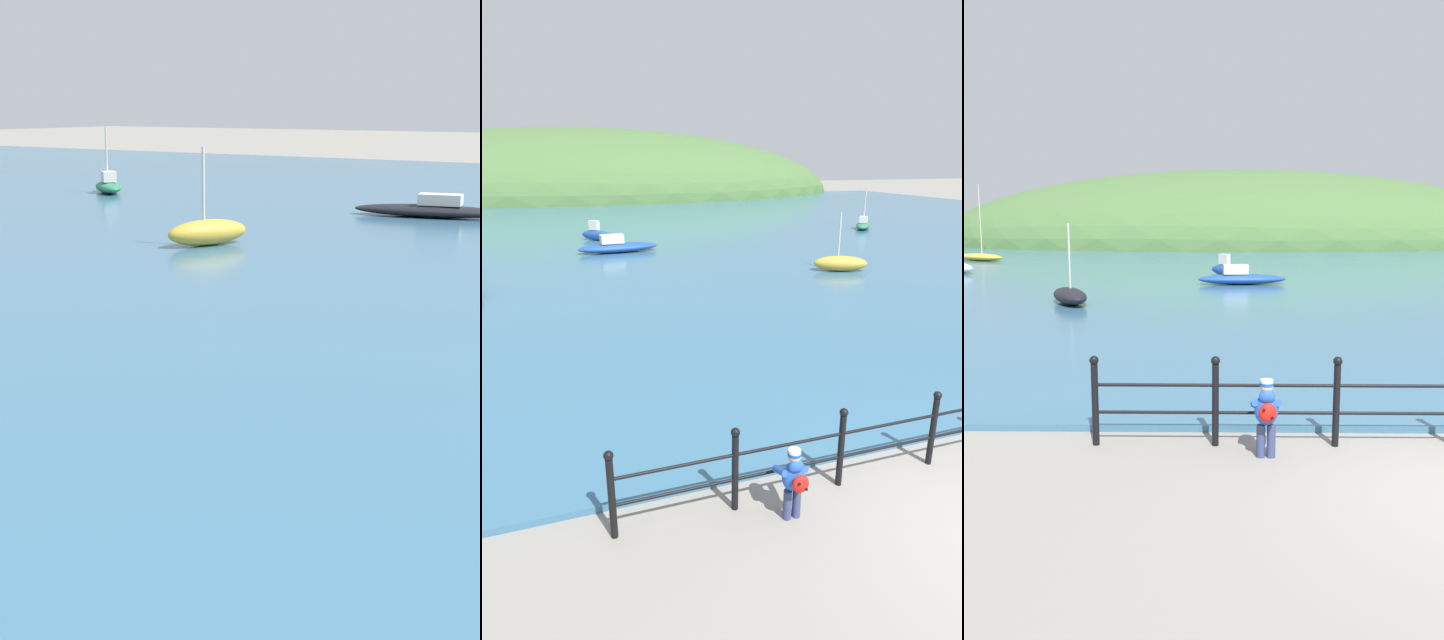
% 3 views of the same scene
% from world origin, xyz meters
% --- Properties ---
extents(boat_twin_mast, '(2.28, 1.52, 2.35)m').
position_xyz_m(boat_twin_mast, '(6.23, 13.65, 0.42)').
color(boat_twin_mast, gold).
rests_on(boat_twin_mast, water).
extents(boat_green_fishing, '(2.14, 4.71, 0.70)m').
position_xyz_m(boat_green_fishing, '(14.47, 11.31, 0.33)').
color(boat_green_fishing, black).
rests_on(boat_green_fishing, water).
extents(boat_blue_hull, '(2.28, 2.53, 2.46)m').
position_xyz_m(boat_blue_hull, '(14.72, 24.48, 0.38)').
color(boat_blue_hull, '#287551').
rests_on(boat_blue_hull, water).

